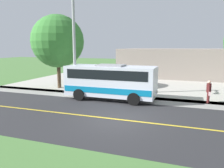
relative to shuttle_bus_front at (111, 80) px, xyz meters
name	(u,v)px	position (x,y,z in m)	size (l,w,h in m)	color
ground_plane	(117,119)	(4.54, 2.00, -1.51)	(120.00, 120.00, 0.00)	#477238
road_surface	(117,119)	(4.54, 2.00, -1.50)	(8.00, 100.00, 0.01)	#28282B
sidewalk	(138,99)	(-0.66, 2.00, -1.50)	(2.40, 100.00, 0.01)	gray
parking_lot_surface	(181,86)	(-7.86, 5.00, -1.50)	(14.00, 36.00, 0.01)	#B2ADA3
road_centre_line	(117,119)	(4.54, 2.00, -1.50)	(0.16, 100.00, 0.00)	gold
shuttle_bus_front	(111,80)	(0.00, 0.00, 0.00)	(2.72, 7.05, 2.73)	silver
pedestrian_with_bags	(209,91)	(-1.23, 7.14, -0.61)	(0.72, 0.34, 1.67)	#4C1919
street_light_pole	(73,37)	(-0.35, -3.38, 3.37)	(1.97, 0.24, 8.93)	#9E9EA3
tree_curbside	(58,41)	(-2.86, -6.51, 3.08)	(5.10, 5.10, 7.15)	#4C3826
commercial_building	(207,63)	(-16.86, 7.98, 0.38)	(10.00, 23.07, 3.78)	gray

